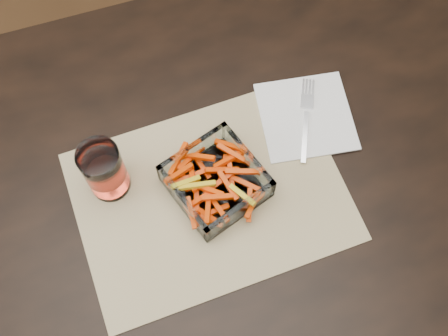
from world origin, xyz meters
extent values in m
plane|color=#331E0F|center=(0.00, 0.00, 0.00)|extent=(4.50, 4.50, 0.00)
cube|color=black|center=(0.00, 0.00, 0.73)|extent=(1.60, 0.90, 0.03)
cylinder|color=black|center=(0.72, 0.37, 0.36)|extent=(0.06, 0.06, 0.72)
cube|color=tan|center=(0.06, 0.00, 0.75)|extent=(0.46, 0.35, 0.00)
cube|color=white|center=(0.07, 0.02, 0.76)|extent=(0.18, 0.18, 0.01)
cube|color=white|center=(0.05, 0.08, 0.78)|extent=(0.14, 0.05, 0.06)
cube|color=white|center=(0.09, -0.05, 0.78)|extent=(0.14, 0.05, 0.06)
cube|color=white|center=(0.01, -0.01, 0.78)|extent=(0.05, 0.14, 0.06)
cube|color=white|center=(0.14, 0.04, 0.78)|extent=(0.05, 0.14, 0.06)
cylinder|color=white|center=(-0.10, 0.08, 0.81)|extent=(0.07, 0.07, 0.12)
cylinder|color=red|center=(-0.10, 0.08, 0.80)|extent=(0.06, 0.06, 0.08)
cube|color=white|center=(0.27, 0.10, 0.76)|extent=(0.18, 0.18, 0.00)
cube|color=silver|center=(0.25, 0.06, 0.76)|extent=(0.05, 0.10, 0.00)
cube|color=silver|center=(0.28, 0.12, 0.76)|extent=(0.03, 0.04, 0.00)
cube|color=silver|center=(0.29, 0.15, 0.76)|extent=(0.02, 0.03, 0.00)
cube|color=silver|center=(0.29, 0.15, 0.76)|extent=(0.02, 0.03, 0.00)
cube|color=silver|center=(0.30, 0.15, 0.76)|extent=(0.02, 0.03, 0.00)
cube|color=silver|center=(0.30, 0.15, 0.76)|extent=(0.02, 0.03, 0.00)
camera|label=1|loc=(-0.02, -0.32, 1.65)|focal=45.00mm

